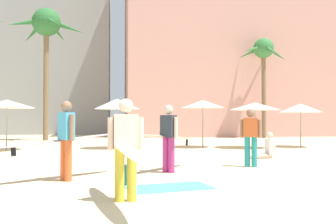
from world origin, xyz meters
name	(u,v)px	position (x,y,z in m)	size (l,w,h in m)	color
ground	(190,211)	(0.00, 0.00, 0.00)	(120.00, 120.00, 0.00)	beige
hotel_pink	(218,42)	(8.49, 28.02, 8.80)	(17.51, 11.97, 17.59)	#DB9989
palm_tree_left	(263,55)	(9.87, 20.61, 6.27)	(3.90, 3.83, 7.56)	brown
palm_tree_center	(47,29)	(-5.77, 19.66, 7.45)	(4.89, 4.72, 8.85)	brown
cafe_umbrella_0	(203,104)	(3.14, 12.23, 2.14)	(2.21, 2.21, 2.34)	gray
cafe_umbrella_1	(7,104)	(-5.93, 11.61, 2.07)	(2.45, 2.45, 2.26)	gray
cafe_umbrella_2	(117,104)	(-1.08, 12.13, 2.12)	(2.18, 2.18, 2.37)	gray
cafe_umbrella_3	(255,106)	(5.57, 11.50, 2.01)	(2.52, 2.52, 2.20)	gray
cafe_umbrella_4	(300,108)	(8.06, 11.74, 1.95)	(2.11, 2.11, 2.17)	gray
beach_towel	(169,187)	(-0.04, 1.88, 0.01)	(1.67, 0.89, 0.01)	#4CC6D6
backpack	(128,175)	(-0.84, 2.32, 0.20)	(0.35, 0.35, 0.42)	#1E6161
person_mid_right	(168,136)	(0.25, 4.07, 0.93)	(1.98, 2.19, 1.74)	#B7337F
person_mid_center	(67,138)	(-2.19, 3.13, 0.95)	(2.75, 2.04, 1.78)	orange
person_far_left	(126,146)	(-0.92, 0.69, 0.92)	(0.82, 2.92, 1.70)	gold
person_near_right	(251,135)	(2.76, 4.75, 0.92)	(0.58, 0.37, 1.67)	teal
person_far_right	(265,149)	(4.16, 6.97, 0.32)	(0.95, 0.40, 0.92)	beige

